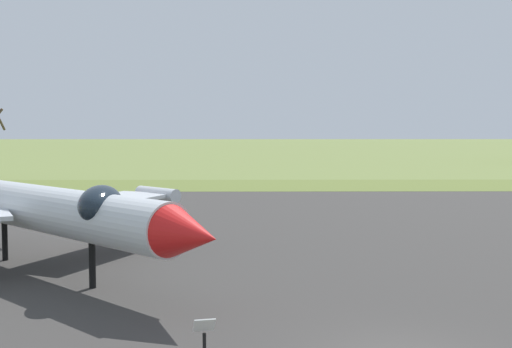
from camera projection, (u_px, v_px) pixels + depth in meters
name	position (u px, v px, depth m)	size (l,w,h in m)	color
asphalt_apron	(326.00, 244.00, 28.37)	(100.48, 47.22, 0.05)	#383533
grass_verge_strip	(287.00, 185.00, 57.90)	(160.48, 12.00, 0.06)	olive
jet_fighter_rear_center	(48.00, 208.00, 22.31)	(14.31, 14.22, 5.72)	silver
info_placard_rear_center	(204.00, 335.00, 13.90)	(0.53, 0.41, 1.09)	black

